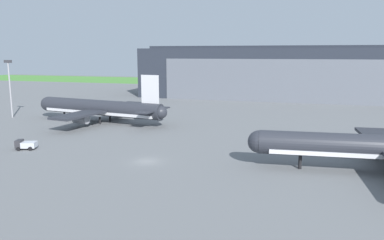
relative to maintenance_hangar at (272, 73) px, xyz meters
name	(u,v)px	position (x,y,z in m)	size (l,w,h in m)	color
ground_plane	(147,161)	(-12.82, -106.03, -10.42)	(440.00, 440.00, 0.00)	slate
grass_field_strip	(260,83)	(-12.82, 75.39, -10.38)	(440.00, 56.00, 0.08)	#4B8938
maintenance_hangar	(272,73)	(0.00, 0.00, 0.00)	(108.69, 35.81, 21.77)	#232833
airliner_far_left	(100,108)	(-40.00, -74.47, -6.54)	(41.22, 33.98, 13.32)	#282B33
stair_truck	(26,144)	(-39.16, -104.89, -9.44)	(4.25, 3.40, 1.92)	#2D2D33
apron_light_mast	(10,84)	(-68.83, -74.87, -0.45)	(2.40, 0.50, 16.77)	#99999E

